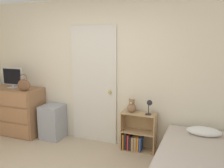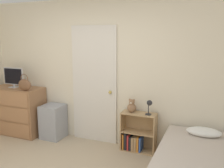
% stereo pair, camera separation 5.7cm
% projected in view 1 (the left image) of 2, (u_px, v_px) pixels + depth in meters
% --- Properties ---
extents(wall_back, '(10.00, 0.06, 2.55)m').
position_uv_depth(wall_back, '(99.00, 72.00, 4.45)').
color(wall_back, beige).
rests_on(wall_back, ground_plane).
extents(door_closed, '(0.86, 0.09, 2.09)m').
position_uv_depth(door_closed, '(94.00, 85.00, 4.47)').
color(door_closed, silver).
rests_on(door_closed, ground_plane).
extents(dresser, '(1.02, 0.51, 0.93)m').
position_uv_depth(dresser, '(17.00, 111.00, 4.92)').
color(dresser, '#996B47').
rests_on(dresser, ground_plane).
extents(tv, '(0.46, 0.16, 0.39)m').
position_uv_depth(tv, '(12.00, 77.00, 4.81)').
color(tv, '#B7B7BC').
rests_on(tv, dresser).
extents(handbag, '(0.27, 0.11, 0.31)m').
position_uv_depth(handbag, '(24.00, 85.00, 4.54)').
color(handbag, brown).
rests_on(handbag, dresser).
extents(storage_bin, '(0.39, 0.40, 0.64)m').
position_uv_depth(storage_bin, '(53.00, 122.00, 4.71)').
color(storage_bin, '#999EA8').
rests_on(storage_bin, ground_plane).
extents(bookshelf, '(0.58, 0.25, 0.66)m').
position_uv_depth(bookshelf, '(136.00, 136.00, 4.20)').
color(bookshelf, tan).
rests_on(bookshelf, ground_plane).
extents(teddy_bear, '(0.15, 0.15, 0.23)m').
position_uv_depth(teddy_bear, '(132.00, 106.00, 4.14)').
color(teddy_bear, '#8C6647').
rests_on(teddy_bear, bookshelf).
extents(desk_lamp, '(0.11, 0.11, 0.25)m').
position_uv_depth(desk_lamp, '(149.00, 105.00, 3.98)').
color(desk_lamp, '#262628').
rests_on(desk_lamp, bookshelf).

